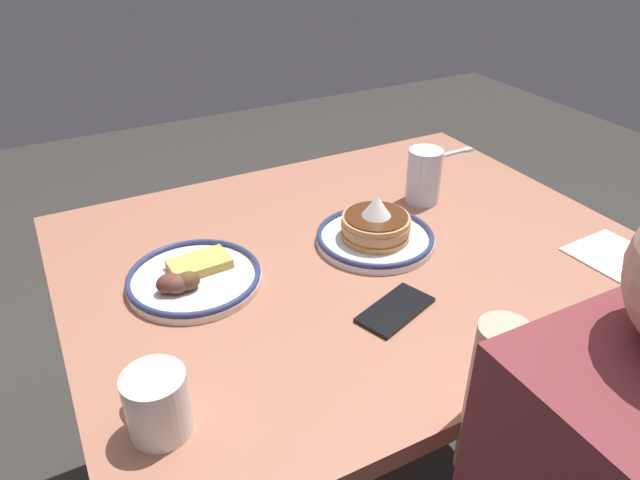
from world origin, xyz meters
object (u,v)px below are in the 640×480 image
at_px(plate_near_main, 375,231).
at_px(coffee_mug, 156,402).
at_px(cell_phone, 395,310).
at_px(fork_near, 445,155).
at_px(drinking_glass, 424,179).
at_px(paper_napkin, 612,255).
at_px(plate_center_pancakes, 193,278).

height_order(plate_near_main, coffee_mug, plate_near_main).
relative_size(cell_phone, fork_near, 0.73).
distance_m(drinking_glass, fork_near, 0.29).
height_order(coffee_mug, fork_near, coffee_mug).
relative_size(plate_near_main, paper_napkin, 1.64).
height_order(plate_center_pancakes, drinking_glass, drinking_glass).
bearing_deg(paper_napkin, plate_center_pancakes, -20.79).
bearing_deg(plate_near_main, coffee_mug, 28.02).
height_order(plate_center_pancakes, coffee_mug, coffee_mug).
relative_size(plate_center_pancakes, fork_near, 1.27).
relative_size(coffee_mug, paper_napkin, 0.79).
height_order(plate_near_main, drinking_glass, drinking_glass).
distance_m(drinking_glass, paper_napkin, 0.43).
xyz_separation_m(coffee_mug, cell_phone, (-0.43, -0.06, -0.05)).
bearing_deg(fork_near, plate_center_pancakes, 18.50).
relative_size(plate_near_main, plate_center_pancakes, 0.98).
distance_m(coffee_mug, fork_near, 1.10).
bearing_deg(plate_center_pancakes, paper_napkin, 159.21).
bearing_deg(fork_near, paper_napkin, 87.98).
relative_size(plate_center_pancakes, drinking_glass, 1.95).
bearing_deg(plate_near_main, plate_center_pancakes, -4.73).
distance_m(coffee_mug, paper_napkin, 0.92).
relative_size(coffee_mug, drinking_glass, 0.92).
bearing_deg(plate_center_pancakes, coffee_mug, 65.49).
height_order(plate_near_main, paper_napkin, plate_near_main).
bearing_deg(plate_center_pancakes, fork_near, -161.50).
bearing_deg(paper_napkin, fork_near, -92.02).
distance_m(coffee_mug, cell_phone, 0.44).
bearing_deg(cell_phone, drinking_glass, -152.03).
height_order(coffee_mug, drinking_glass, drinking_glass).
xyz_separation_m(plate_near_main, plate_center_pancakes, (0.38, -0.03, -0.01)).
bearing_deg(coffee_mug, plate_center_pancakes, -114.51).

